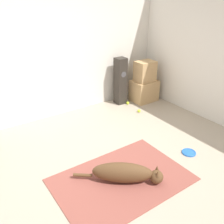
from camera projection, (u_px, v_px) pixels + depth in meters
ground_plane at (103, 174)px, 3.45m from camera, size 12.00×12.00×0.00m
wall_back at (38, 53)px, 4.44m from camera, size 8.00×0.06×2.55m
area_rug at (122, 179)px, 3.34m from camera, size 1.76×1.20×0.01m
dog at (126, 173)px, 3.25m from camera, size 0.96×0.80×0.28m
frisbee at (189, 152)px, 3.88m from camera, size 0.22×0.22×0.03m
cardboard_box_lower at (144, 91)px, 5.65m from camera, size 0.56×0.42×0.47m
cardboard_box_upper at (145, 71)px, 5.43m from camera, size 0.42×0.32×0.44m
floor_speaker at (120, 81)px, 5.40m from camera, size 0.22×0.22×1.02m
tennis_ball_by_boxes at (139, 111)px, 5.17m from camera, size 0.07×0.07×0.07m
tennis_ball_near_speaker at (128, 103)px, 5.53m from camera, size 0.07×0.07×0.07m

